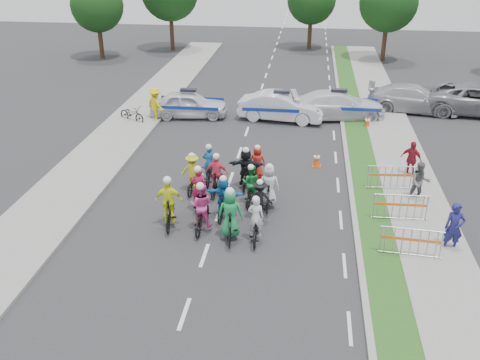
# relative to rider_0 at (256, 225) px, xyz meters

# --- Properties ---
(ground) EXTENTS (90.00, 90.00, 0.00)m
(ground) POSITION_rel_rider_0_xyz_m (-1.59, -1.20, -0.58)
(ground) COLOR #28282B
(ground) RESTS_ON ground
(curb_right) EXTENTS (0.20, 60.00, 0.12)m
(curb_right) POSITION_rel_rider_0_xyz_m (3.51, 3.80, -0.52)
(curb_right) COLOR gray
(curb_right) RESTS_ON ground
(grass_strip) EXTENTS (1.20, 60.00, 0.11)m
(grass_strip) POSITION_rel_rider_0_xyz_m (4.21, 3.80, -0.53)
(grass_strip) COLOR #244B18
(grass_strip) RESTS_ON ground
(sidewalk_right) EXTENTS (2.40, 60.00, 0.13)m
(sidewalk_right) POSITION_rel_rider_0_xyz_m (6.01, 3.80, -0.52)
(sidewalk_right) COLOR gray
(sidewalk_right) RESTS_ON ground
(sidewalk_left) EXTENTS (3.00, 60.00, 0.13)m
(sidewalk_left) POSITION_rel_rider_0_xyz_m (-8.09, 3.80, -0.52)
(sidewalk_left) COLOR gray
(sidewalk_left) RESTS_ON ground
(rider_0) EXTENTS (0.63, 1.73, 1.76)m
(rider_0) POSITION_rel_rider_0_xyz_m (0.00, 0.00, 0.00)
(rider_0) COLOR black
(rider_0) RESTS_ON ground
(rider_1) EXTENTS (0.90, 1.97, 2.03)m
(rider_1) POSITION_rel_rider_0_xyz_m (-0.88, -0.03, 0.20)
(rider_1) COLOR black
(rider_1) RESTS_ON ground
(rider_2) EXTENTS (0.82, 1.90, 1.91)m
(rider_2) POSITION_rel_rider_0_xyz_m (-1.99, 0.47, 0.12)
(rider_2) COLOR black
(rider_2) RESTS_ON ground
(rider_3) EXTENTS (1.06, 1.98, 2.03)m
(rider_3) POSITION_rel_rider_0_xyz_m (-3.18, 0.57, 0.19)
(rider_3) COLOR black
(rider_3) RESTS_ON ground
(rider_4) EXTENTS (0.94, 1.66, 1.69)m
(rider_4) POSITION_rel_rider_0_xyz_m (-0.00, 1.46, 0.08)
(rider_4) COLOR black
(rider_4) RESTS_ON ground
(rider_5) EXTENTS (1.45, 1.72, 1.77)m
(rider_5) POSITION_rel_rider_0_xyz_m (-1.34, 1.43, 0.16)
(rider_5) COLOR black
(rider_5) RESTS_ON ground
(rider_6) EXTENTS (0.94, 1.98, 1.94)m
(rider_6) POSITION_rel_rider_0_xyz_m (-2.35, 1.80, 0.05)
(rider_6) COLOR black
(rider_6) RESTS_ON ground
(rider_7) EXTENTS (0.79, 1.79, 1.88)m
(rider_7) POSITION_rel_rider_0_xyz_m (0.26, 2.46, 0.15)
(rider_7) COLOR black
(rider_7) RESTS_ON ground
(rider_8) EXTENTS (0.76, 1.71, 1.70)m
(rider_8) POSITION_rel_rider_0_xyz_m (-0.47, 2.73, 0.05)
(rider_8) COLOR black
(rider_8) RESTS_ON ground
(rider_9) EXTENTS (0.96, 1.79, 1.84)m
(rider_9) POSITION_rel_rider_0_xyz_m (-1.92, 3.32, 0.12)
(rider_9) COLOR black
(rider_9) RESTS_ON ground
(rider_10) EXTENTS (1.00, 1.75, 1.75)m
(rider_10) POSITION_rel_rider_0_xyz_m (-2.94, 3.45, 0.10)
(rider_10) COLOR black
(rider_10) RESTS_ON ground
(rider_11) EXTENTS (1.47, 1.76, 1.85)m
(rider_11) POSITION_rel_rider_0_xyz_m (-0.83, 4.06, 0.20)
(rider_11) COLOR black
(rider_11) RESTS_ON ground
(rider_12) EXTENTS (0.65, 1.77, 1.80)m
(rider_12) POSITION_rel_rider_0_xyz_m (-2.41, 4.35, 0.01)
(rider_12) COLOR black
(rider_12) RESTS_ON ground
(rider_13) EXTENTS (0.74, 1.64, 1.71)m
(rider_13) POSITION_rel_rider_0_xyz_m (-0.42, 4.74, 0.09)
(rider_13) COLOR black
(rider_13) RESTS_ON ground
(police_car_0) EXTENTS (4.53, 2.25, 1.49)m
(police_car_0) POSITION_rel_rider_0_xyz_m (-5.16, 12.84, 0.16)
(police_car_0) COLOR silver
(police_car_0) RESTS_ON ground
(police_car_1) EXTENTS (4.91, 2.27, 1.56)m
(police_car_1) POSITION_rel_rider_0_xyz_m (0.09, 12.93, 0.20)
(police_car_1) COLOR silver
(police_car_1) RESTS_ON ground
(police_car_2) EXTENTS (5.61, 3.03, 1.54)m
(police_car_2) POSITION_rel_rider_0_xyz_m (3.27, 13.70, 0.19)
(police_car_2) COLOR silver
(police_car_2) RESTS_ON ground
(civilian_sedan) EXTENTS (5.55, 2.84, 1.54)m
(civilian_sedan) POSITION_rel_rider_0_xyz_m (7.72, 15.52, 0.19)
(civilian_sedan) COLOR #A8A8AD
(civilian_sedan) RESTS_ON ground
(civilian_suv) EXTENTS (6.43, 3.46, 1.71)m
(civilian_suv) POSITION_rel_rider_0_xyz_m (11.30, 15.53, 0.27)
(civilian_suv) COLOR slate
(civilian_suv) RESTS_ON ground
(spectator_0) EXTENTS (0.64, 0.42, 1.76)m
(spectator_0) POSITION_rel_rider_0_xyz_m (6.58, 0.20, 0.29)
(spectator_0) COLOR navy
(spectator_0) RESTS_ON ground
(spectator_1) EXTENTS (0.84, 0.67, 1.66)m
(spectator_1) POSITION_rel_rider_0_xyz_m (6.08, 3.75, 0.25)
(spectator_1) COLOR #5A585E
(spectator_1) RESTS_ON ground
(spectator_2) EXTENTS (1.02, 0.87, 1.64)m
(spectator_2) POSITION_rel_rider_0_xyz_m (6.11, 6.09, 0.23)
(spectator_2) COLOR maroon
(spectator_2) RESTS_ON ground
(marshal_hiviz) EXTENTS (1.39, 1.27, 1.88)m
(marshal_hiviz) POSITION_rel_rider_0_xyz_m (-6.86, 11.95, 0.35)
(marshal_hiviz) COLOR yellow
(marshal_hiviz) RESTS_ON ground
(barrier_0) EXTENTS (2.03, 0.65, 1.12)m
(barrier_0) POSITION_rel_rider_0_xyz_m (5.11, -0.49, -0.02)
(barrier_0) COLOR #A5A8AD
(barrier_0) RESTS_ON ground
(barrier_1) EXTENTS (2.01, 0.56, 1.12)m
(barrier_1) POSITION_rel_rider_0_xyz_m (5.11, 1.94, -0.02)
(barrier_1) COLOR #A5A8AD
(barrier_1) RESTS_ON ground
(barrier_2) EXTENTS (2.04, 0.67, 1.12)m
(barrier_2) POSITION_rel_rider_0_xyz_m (5.11, 4.54, -0.02)
(barrier_2) COLOR #A5A8AD
(barrier_2) RESTS_ON ground
(cone_0) EXTENTS (0.40, 0.40, 0.70)m
(cone_0) POSITION_rel_rider_0_xyz_m (2.09, 6.68, -0.24)
(cone_0) COLOR #F24C0C
(cone_0) RESTS_ON ground
(cone_1) EXTENTS (0.40, 0.40, 0.70)m
(cone_1) POSITION_rel_rider_0_xyz_m (4.81, 12.20, -0.24)
(cone_1) COLOR #F24C0C
(cone_1) RESTS_ON ground
(parked_bike) EXTENTS (1.85, 1.37, 0.93)m
(parked_bike) POSITION_rel_rider_0_xyz_m (-8.13, 11.54, -0.12)
(parked_bike) COLOR black
(parked_bike) RESTS_ON ground
(tree_0) EXTENTS (4.20, 4.20, 6.30)m
(tree_0) POSITION_rel_rider_0_xyz_m (-15.59, 26.80, 3.60)
(tree_0) COLOR #382619
(tree_0) RESTS_ON ground
(tree_1) EXTENTS (4.55, 4.55, 6.82)m
(tree_1) POSITION_rel_rider_0_xyz_m (7.41, 28.80, 3.95)
(tree_1) COLOR #382619
(tree_1) RESTS_ON ground
(tree_4) EXTENTS (4.20, 4.20, 6.30)m
(tree_4) POSITION_rel_rider_0_xyz_m (1.41, 32.80, 3.60)
(tree_4) COLOR #382619
(tree_4) RESTS_ON ground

